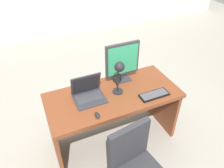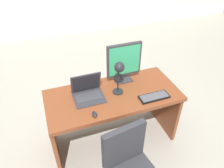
{
  "view_description": "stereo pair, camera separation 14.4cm",
  "coord_description": "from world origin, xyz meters",
  "px_view_note": "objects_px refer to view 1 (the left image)",
  "views": [
    {
      "loc": [
        -0.78,
        -1.71,
        2.31
      ],
      "look_at": [
        0.0,
        0.03,
        0.88
      ],
      "focal_mm": 34.7,
      "sensor_mm": 36.0,
      "label": 1
    },
    {
      "loc": [
        -0.65,
        -1.76,
        2.31
      ],
      "look_at": [
        0.0,
        0.03,
        0.88
      ],
      "focal_mm": 34.7,
      "sensor_mm": 36.0,
      "label": 2
    }
  ],
  "objects_px": {
    "desk": "(112,106)",
    "mouse": "(97,115)",
    "monitor": "(122,61)",
    "laptop": "(87,90)",
    "desk_lamp": "(119,71)",
    "keyboard": "(154,95)"
  },
  "relations": [
    {
      "from": "monitor",
      "to": "laptop",
      "type": "bearing_deg",
      "value": -164.57
    },
    {
      "from": "monitor",
      "to": "desk",
      "type": "bearing_deg",
      "value": -140.17
    },
    {
      "from": "desk",
      "to": "desk_lamp",
      "type": "relative_size",
      "value": 3.69
    },
    {
      "from": "desk",
      "to": "keyboard",
      "type": "xyz_separation_m",
      "value": [
        0.41,
        -0.25,
        0.22
      ]
    },
    {
      "from": "laptop",
      "to": "desk",
      "type": "bearing_deg",
      "value": -9.47
    },
    {
      "from": "desk",
      "to": "mouse",
      "type": "bearing_deg",
      "value": -134.57
    },
    {
      "from": "mouse",
      "to": "desk_lamp",
      "type": "bearing_deg",
      "value": 34.84
    },
    {
      "from": "keyboard",
      "to": "desk",
      "type": "bearing_deg",
      "value": 148.5
    },
    {
      "from": "monitor",
      "to": "laptop",
      "type": "xyz_separation_m",
      "value": [
        -0.48,
        -0.13,
        -0.18
      ]
    },
    {
      "from": "desk",
      "to": "mouse",
      "type": "relative_size",
      "value": 17.81
    },
    {
      "from": "desk_lamp",
      "to": "laptop",
      "type": "bearing_deg",
      "value": 164.59
    },
    {
      "from": "desk",
      "to": "keyboard",
      "type": "relative_size",
      "value": 4.45
    },
    {
      "from": "monitor",
      "to": "keyboard",
      "type": "bearing_deg",
      "value": -65.84
    },
    {
      "from": "desk",
      "to": "desk_lamp",
      "type": "xyz_separation_m",
      "value": [
        0.06,
        -0.05,
        0.51
      ]
    },
    {
      "from": "laptop",
      "to": "monitor",
      "type": "bearing_deg",
      "value": 15.43
    },
    {
      "from": "desk",
      "to": "monitor",
      "type": "height_order",
      "value": "monitor"
    },
    {
      "from": "monitor",
      "to": "keyboard",
      "type": "distance_m",
      "value": 0.53
    },
    {
      "from": "laptop",
      "to": "mouse",
      "type": "height_order",
      "value": "laptop"
    },
    {
      "from": "mouse",
      "to": "keyboard",
      "type": "bearing_deg",
      "value": 3.61
    },
    {
      "from": "desk",
      "to": "desk_lamp",
      "type": "distance_m",
      "value": 0.52
    },
    {
      "from": "monitor",
      "to": "mouse",
      "type": "distance_m",
      "value": 0.73
    },
    {
      "from": "desk",
      "to": "mouse",
      "type": "xyz_separation_m",
      "value": [
        -0.29,
        -0.29,
        0.23
      ]
    }
  ]
}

